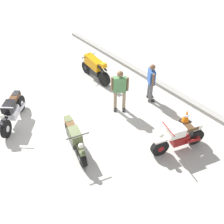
# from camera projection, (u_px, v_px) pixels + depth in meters

# --- Properties ---
(ground_plane) EXTENTS (40.00, 40.00, 0.00)m
(ground_plane) POSITION_uv_depth(u_px,v_px,m) (68.00, 125.00, 9.39)
(ground_plane) COLOR #ADAAA3
(curb_edge) EXTENTS (14.00, 0.30, 0.15)m
(curb_edge) POSITION_uv_depth(u_px,v_px,m) (156.00, 81.00, 11.55)
(curb_edge) COLOR gray
(curb_edge) RESTS_ON ground
(motorcycle_cream_vintage) EXTENTS (0.90, 1.91, 1.07)m
(motorcycle_cream_vintage) POSITION_uv_depth(u_px,v_px,m) (179.00, 138.00, 8.18)
(motorcycle_cream_vintage) COLOR black
(motorcycle_cream_vintage) RESTS_ON ground
(motorcycle_black_cruiser) EXTENTS (1.63, 1.49, 1.09)m
(motorcycle_black_cruiser) POSITION_uv_depth(u_px,v_px,m) (13.00, 111.00, 9.19)
(motorcycle_black_cruiser) COLOR black
(motorcycle_black_cruiser) RESTS_ON ground
(motorcycle_orange_sportbike) EXTENTS (1.95, 0.70, 1.14)m
(motorcycle_orange_sportbike) POSITION_uv_depth(u_px,v_px,m) (95.00, 67.00, 11.50)
(motorcycle_orange_sportbike) COLOR black
(motorcycle_orange_sportbike) RESTS_ON ground
(motorcycle_olive_vintage) EXTENTS (1.93, 0.86, 1.07)m
(motorcycle_olive_vintage) POSITION_uv_depth(u_px,v_px,m) (75.00, 139.00, 8.15)
(motorcycle_olive_vintage) COLOR black
(motorcycle_olive_vintage) RESTS_ON ground
(person_in_blue_shirt) EXTENTS (0.58, 0.49, 1.62)m
(person_in_blue_shirt) POSITION_uv_depth(u_px,v_px,m) (151.00, 80.00, 10.04)
(person_in_blue_shirt) COLOR #59595B
(person_in_blue_shirt) RESTS_ON ground
(person_in_green_shirt) EXTENTS (0.53, 0.57, 1.72)m
(person_in_green_shirt) POSITION_uv_depth(u_px,v_px,m) (120.00, 88.00, 9.49)
(person_in_green_shirt) COLOR gray
(person_in_green_shirt) RESTS_ON ground
(traffic_cone) EXTENTS (0.36, 0.36, 0.53)m
(traffic_cone) POSITION_uv_depth(u_px,v_px,m) (186.00, 116.00, 9.36)
(traffic_cone) COLOR black
(traffic_cone) RESTS_ON ground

